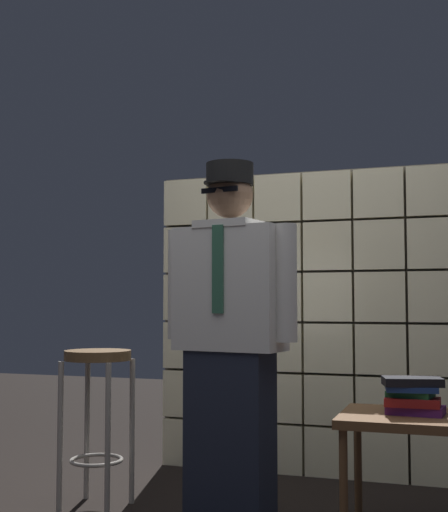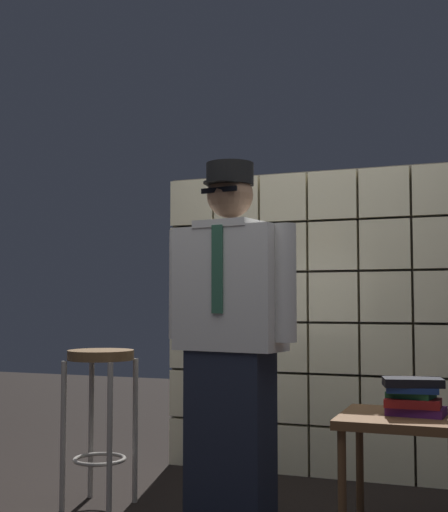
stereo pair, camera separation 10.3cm
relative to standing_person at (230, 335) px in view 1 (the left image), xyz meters
name	(u,v)px [view 1 (the left image)]	position (x,y,z in m)	size (l,w,h in m)	color
glass_block_wall	(304,322)	(0.11, 1.11, 0.03)	(1.87, 0.10, 1.87)	beige
standing_person	(230,335)	(0.00, 0.00, 0.00)	(0.68, 0.33, 1.69)	#1E2333
bar_stool	(97,390)	(-0.75, 0.10, -0.29)	(0.34, 0.34, 0.79)	brown
side_table	(401,431)	(0.76, 0.09, -0.41)	(0.52, 0.52, 0.55)	brown
book_stack	(413,396)	(0.81, 0.09, -0.25)	(0.28, 0.23, 0.16)	#591E66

